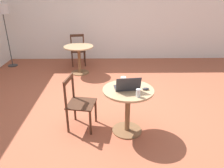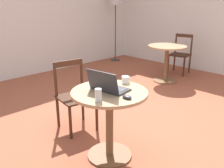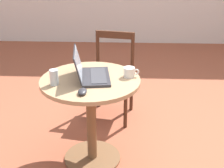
{
  "view_description": "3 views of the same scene",
  "coord_description": "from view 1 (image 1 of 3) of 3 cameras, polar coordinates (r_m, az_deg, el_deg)",
  "views": [
    {
      "loc": [
        -3.54,
        0.11,
        2.07
      ],
      "look_at": [
        -0.26,
        0.05,
        0.63
      ],
      "focal_mm": 35.0,
      "sensor_mm": 36.0,
      "label": 1
    },
    {
      "loc": [
        -2.25,
        -1.8,
        1.55
      ],
      "look_at": [
        -0.37,
        0.09,
        0.66
      ],
      "focal_mm": 40.0,
      "sensor_mm": 36.0,
      "label": 2
    },
    {
      "loc": [
        -0.42,
        -2.29,
        1.64
      ],
      "look_at": [
        -0.52,
        0.1,
        0.56
      ],
      "focal_mm": 50.0,
      "sensor_mm": 36.0,
      "label": 3
    }
  ],
  "objects": [
    {
      "name": "laptop",
      "position": [
        3.16,
        3.98,
        -0.63
      ],
      "size": [
        0.3,
        0.39,
        0.22
      ],
      "color": "#2D2D33",
      "rests_on": "cafe_table_near"
    },
    {
      "name": "ground_plane",
      "position": [
        4.1,
        0.65,
        -6.54
      ],
      "size": [
        16.0,
        16.0,
        0.0
      ],
      "primitive_type": "plane",
      "color": "#9E5138"
    },
    {
      "name": "floor_lamp",
      "position": [
        6.71,
        -26.69,
        16.5
      ],
      "size": [
        0.35,
        0.35,
        1.71
      ],
      "color": "#333333",
      "rests_on": "ground_plane"
    },
    {
      "name": "mug",
      "position": [
        3.43,
        2.97,
        1.27
      ],
      "size": [
        0.12,
        0.08,
        0.08
      ],
      "color": "silver",
      "rests_on": "cafe_table_near"
    },
    {
      "name": "drinking_glass",
      "position": [
        2.95,
        6.87,
        -2.35
      ],
      "size": [
        0.06,
        0.06,
        0.11
      ],
      "color": "silver",
      "rests_on": "cafe_table_near"
    },
    {
      "name": "chair_mid_right",
      "position": [
        6.47,
        -8.89,
        8.78
      ],
      "size": [
        0.47,
        0.47,
        0.86
      ],
      "color": "#472819",
      "rests_on": "ground_plane"
    },
    {
      "name": "mouse",
      "position": [
        3.18,
        8.8,
        -1.24
      ],
      "size": [
        0.06,
        0.1,
        0.03
      ],
      "color": "#2D2D33",
      "rests_on": "cafe_table_near"
    },
    {
      "name": "cafe_table_near",
      "position": [
        3.27,
        4.17,
        -4.4
      ],
      "size": [
        0.75,
        0.75,
        0.72
      ],
      "color": "brown",
      "rests_on": "ground_plane"
    },
    {
      "name": "cafe_table_mid",
      "position": [
        5.72,
        -8.63,
        7.89
      ],
      "size": [
        0.75,
        0.75,
        0.72
      ],
      "color": "brown",
      "rests_on": "ground_plane"
    },
    {
      "name": "chair_near_back",
      "position": [
        3.45,
        -8.7,
        -4.98
      ],
      "size": [
        0.47,
        0.47,
        0.86
      ],
      "color": "#472819",
      "rests_on": "ground_plane"
    },
    {
      "name": "wall_side",
      "position": [
        6.81,
        -0.09,
        17.69
      ],
      "size": [
        0.06,
        9.4,
        2.7
      ],
      "color": "white",
      "rests_on": "ground_plane"
    }
  ]
}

